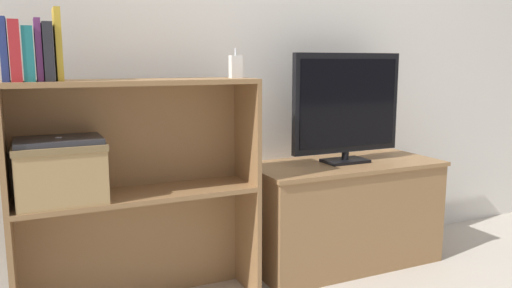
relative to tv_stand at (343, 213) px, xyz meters
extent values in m
cube|color=silver|center=(-0.53, 0.25, 0.93)|extent=(10.00, 0.05, 2.40)
cube|color=olive|center=(0.00, 0.00, -0.01)|extent=(0.96, 0.42, 0.51)
cube|color=olive|center=(0.00, 0.00, 0.25)|extent=(0.98, 0.44, 0.02)
cube|color=black|center=(0.00, 0.00, 0.27)|extent=(0.22, 0.14, 0.01)
cylinder|color=black|center=(0.00, 0.00, 0.30)|extent=(0.04, 0.04, 0.04)
cube|color=black|center=(0.00, 0.00, 0.56)|extent=(0.60, 0.03, 0.49)
cube|color=black|center=(0.00, -0.02, 0.56)|extent=(0.55, 0.00, 0.43)
cube|color=olive|center=(-1.53, -0.08, -0.01)|extent=(0.02, 0.27, 0.51)
cube|color=olive|center=(-0.58, -0.08, -0.01)|extent=(0.02, 0.27, 0.51)
cube|color=olive|center=(-1.05, 0.05, -0.01)|extent=(0.93, 0.02, 0.51)
cube|color=olive|center=(-1.05, -0.08, 0.23)|extent=(0.93, 0.27, 0.02)
cube|color=olive|center=(-1.53, -0.08, 0.47)|extent=(0.02, 0.27, 0.45)
cube|color=olive|center=(-0.58, -0.08, 0.47)|extent=(0.02, 0.27, 0.45)
cube|color=olive|center=(-1.05, 0.05, 0.47)|extent=(0.93, 0.02, 0.45)
cube|color=olive|center=(-1.05, -0.08, 0.69)|extent=(0.93, 0.27, 0.02)
cube|color=navy|center=(-1.50, -0.11, 0.81)|extent=(0.02, 0.13, 0.22)
cube|color=#B22328|center=(-1.46, -0.11, 0.80)|extent=(0.04, 0.15, 0.21)
cube|color=#1E7075|center=(-1.42, -0.11, 0.79)|extent=(0.04, 0.14, 0.19)
cube|color=#6B2D66|center=(-1.39, -0.11, 0.81)|extent=(0.02, 0.12, 0.22)
cube|color=#232328|center=(-1.36, -0.11, 0.80)|extent=(0.03, 0.16, 0.20)
cube|color=gold|center=(-1.32, -0.11, 0.82)|extent=(0.02, 0.12, 0.26)
cube|color=white|center=(-0.63, -0.08, 0.74)|extent=(0.05, 0.03, 0.09)
cylinder|color=silver|center=(-0.63, -0.08, 0.81)|extent=(0.01, 0.01, 0.03)
cube|color=tan|center=(-1.34, -0.09, 0.36)|extent=(0.32, 0.23, 0.22)
cube|color=olive|center=(-1.34, -0.09, 0.46)|extent=(0.32, 0.24, 0.02)
cube|color=#2D2D33|center=(-1.34, -0.09, 0.48)|extent=(0.31, 0.21, 0.02)
cylinder|color=#99999E|center=(-1.34, -0.09, 0.49)|extent=(0.02, 0.02, 0.00)
camera|label=1|loc=(-1.45, -2.05, 0.77)|focal=35.00mm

